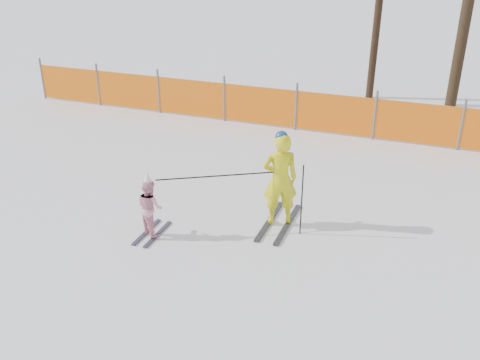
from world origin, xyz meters
TOP-DOWN VIEW (x-y plane):
  - ground at (0.00, 0.00)m, footprint 120.00×120.00m
  - adult at (0.55, 1.00)m, footprint 0.73×1.49m
  - child at (-1.40, -0.11)m, footprint 0.61×0.91m
  - ski_poles at (0.14, 0.58)m, footprint 2.32×1.01m
  - safety_fence at (-1.28, 5.86)m, footprint 14.42×0.06m

SIDE VIEW (x-z plane):
  - ground at x=0.00m, z-range 0.00..0.00m
  - child at x=-1.40m, z-range -0.05..1.13m
  - safety_fence at x=-1.28m, z-range -0.07..1.18m
  - ski_poles at x=0.14m, z-range 0.23..1.53m
  - adult at x=0.55m, z-range 0.00..1.77m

